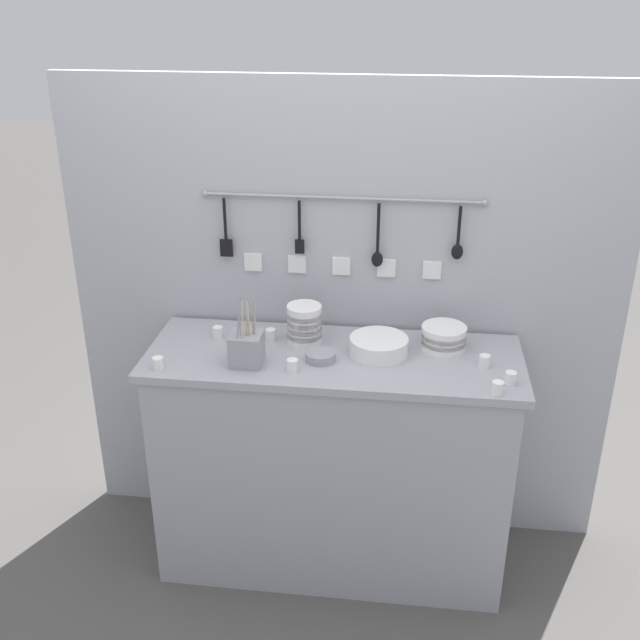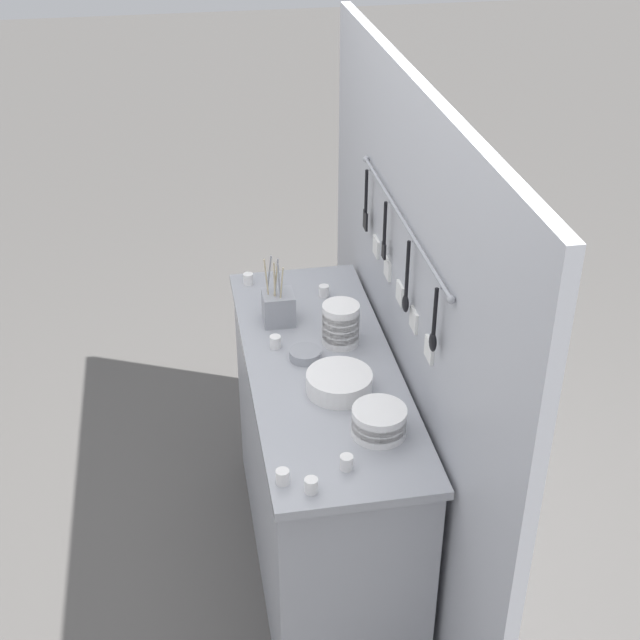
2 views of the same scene
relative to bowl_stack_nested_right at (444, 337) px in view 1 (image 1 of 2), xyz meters
name	(u,v)px [view 1 (image 1 of 2)]	position (x,y,z in m)	size (l,w,h in m)	color
ground_plane	(332,554)	(-0.40, -0.11, -1.00)	(20.00, 20.00, 0.00)	#514F4C
counter	(333,461)	(-0.40, -0.11, -0.52)	(1.40, 0.51, 0.95)	#9EA0A8
back_wall	(341,320)	(-0.40, 0.18, -0.04)	(2.20, 0.08, 1.92)	#A8AAB2
bowl_stack_nested_right	(444,337)	(0.00, 0.00, 0.00)	(0.17, 0.17, 0.09)	white
bowl_stack_back_corner	(304,324)	(-0.53, -0.02, 0.03)	(0.13, 0.13, 0.15)	white
plate_stack	(379,346)	(-0.24, -0.08, -0.01)	(0.22, 0.22, 0.07)	white
steel_mixing_bowl	(320,356)	(-0.45, -0.16, -0.03)	(0.11, 0.11, 0.03)	#93969E
cutlery_caddy	(247,348)	(-0.71, -0.21, 0.02)	(0.11, 0.11, 0.27)	#93969E
cup_edge_far	(218,332)	(-0.87, -0.01, -0.02)	(0.04, 0.04, 0.04)	white
cup_beside_plates	(158,363)	(-1.01, -0.29, -0.02)	(0.04, 0.04, 0.04)	white
cup_front_left	(271,335)	(-0.66, -0.01, -0.02)	(0.04, 0.04, 0.04)	white
cup_by_caddy	(510,378)	(0.22, -0.25, -0.02)	(0.04, 0.04, 0.04)	white
cup_front_right	(498,388)	(0.17, -0.32, -0.02)	(0.04, 0.04, 0.04)	white
cup_edge_near	(484,361)	(0.14, -0.13, -0.02)	(0.04, 0.04, 0.04)	white
cup_back_left	(292,365)	(-0.54, -0.25, -0.02)	(0.04, 0.04, 0.04)	white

